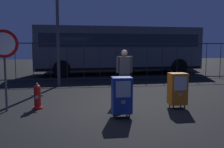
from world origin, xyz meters
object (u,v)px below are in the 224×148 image
Objects in this scene: bus_far at (127,48)px; newspaper_box_secondary at (177,89)px; street_light_near_right at (57,3)px; fire_hydrant at (37,97)px; newspaper_box_primary at (122,95)px; stop_sign at (4,53)px; bus_near at (119,48)px; pedestrian at (124,71)px.

newspaper_box_secondary is at bearing -93.95° from bus_far.
newspaper_box_secondary is at bearing -52.55° from street_light_near_right.
newspaper_box_primary is at bearing -29.01° from fire_hydrant.
bus_near is at bearing 62.62° from stop_sign.
stop_sign is (-4.79, 0.34, 1.03)m from newspaper_box_secondary.
fire_hydrant is 0.73× the size of newspaper_box_secondary.
newspaper_box_secondary is 6.77m from street_light_near_right.
street_light_near_right is at bearing 127.45° from newspaper_box_secondary.
bus_near is at bearing 90.57° from newspaper_box_secondary.
pedestrian is at bearing -101.81° from bus_near.
street_light_near_right reaches higher than fire_hydrant.
bus_near is 1.01× the size of bus_far.
stop_sign is at bearing -167.67° from fire_hydrant.
pedestrian is at bearing 77.23° from newspaper_box_primary.
street_light_near_right is at bearing -116.78° from bus_far.
bus_near is at bearing 52.52° from street_light_near_right.
bus_near reaches higher than newspaper_box_primary.
stop_sign is at bearing -120.76° from bus_near.
pedestrian is 4.93m from street_light_near_right.
newspaper_box_secondary is 14.19m from bus_far.
pedestrian reaches higher than newspaper_box_secondary.
fire_hydrant is 0.33× the size of stop_sign.
street_light_near_right is (1.14, 4.43, 2.09)m from stop_sign.
newspaper_box_primary is (2.22, -1.23, 0.22)m from fire_hydrant.
newspaper_box_secondary is 1.96m from pedestrian.
street_light_near_right reaches higher than bus_near.
street_light_near_right is (-1.89, 5.49, 3.12)m from newspaper_box_primary.
stop_sign is 0.21× the size of bus_far.
bus_far is (3.15, 14.79, 1.14)m from newspaper_box_primary.
bus_far reaches higher than newspaper_box_primary.
fire_hydrant is 0.73× the size of newspaper_box_primary.
pedestrian is (-1.28, 1.43, 0.38)m from newspaper_box_secondary.
fire_hydrant is at bearing 172.58° from newspaper_box_secondary.
street_light_near_right reaches higher than newspaper_box_secondary.
fire_hydrant is 0.45× the size of pedestrian.
bus_near is at bearing 81.57° from pedestrian.
fire_hydrant is at bearing 150.99° from newspaper_box_primary.
fire_hydrant is at bearing 12.33° from stop_sign.
newspaper_box_primary is 0.10× the size of bus_near.
bus_near is (1.18, 7.98, 0.76)m from pedestrian.
bus_far is (5.37, 13.56, 1.36)m from fire_hydrant.
newspaper_box_primary is at bearing -100.36° from bus_far.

